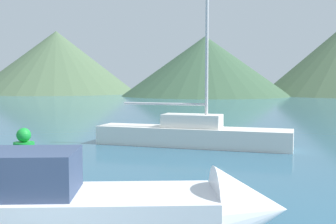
# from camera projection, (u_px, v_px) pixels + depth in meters

# --- Properties ---
(motorboat_near) EXTENTS (8.47, 3.25, 1.81)m
(motorboat_near) POSITION_uv_depth(u_px,v_px,m) (45.00, 206.00, 7.04)
(motorboat_near) COLOR silver
(motorboat_near) RESTS_ON ground_plane
(sailboat_inner) EXTENTS (7.70, 2.50, 6.74)m
(sailboat_inner) POSITION_uv_depth(u_px,v_px,m) (192.00, 134.00, 16.33)
(sailboat_inner) COLOR white
(sailboat_inner) RESTS_ON ground_plane
(buoy_marker) EXTENTS (0.74, 0.74, 0.85)m
(buoy_marker) POSITION_uv_depth(u_px,v_px,m) (24.00, 142.00, 15.16)
(buoy_marker) COLOR green
(buoy_marker) RESTS_ON ground_plane
(hill_west) EXTENTS (32.84, 32.84, 12.68)m
(hill_west) POSITION_uv_depth(u_px,v_px,m) (57.00, 62.00, 85.95)
(hill_west) COLOR #4C6647
(hill_west) RESTS_ON ground_plane
(hill_central) EXTENTS (28.60, 28.60, 10.16)m
(hill_central) POSITION_uv_depth(u_px,v_px,m) (205.00, 66.00, 71.75)
(hill_central) COLOR #38563D
(hill_central) RESTS_ON ground_plane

